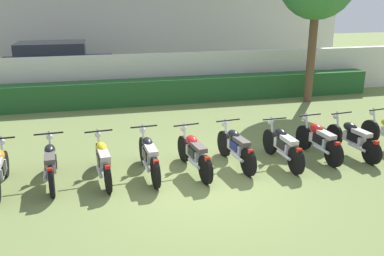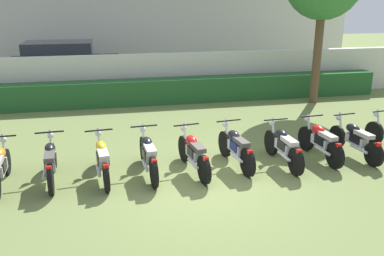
{
  "view_description": "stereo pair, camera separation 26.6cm",
  "coord_description": "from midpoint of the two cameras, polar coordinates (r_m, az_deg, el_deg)",
  "views": [
    {
      "loc": [
        -2.08,
        -7.58,
        3.78
      ],
      "look_at": [
        0.0,
        1.11,
        0.89
      ],
      "focal_mm": 39.07,
      "sensor_mm": 36.0,
      "label": 1
    },
    {
      "loc": [
        -1.82,
        -7.64,
        3.78
      ],
      "look_at": [
        0.0,
        1.11,
        0.89
      ],
      "focal_mm": 39.07,
      "sensor_mm": 36.0,
      "label": 2
    }
  ],
  "objects": [
    {
      "name": "motorcycle_in_row_4",
      "position": [
        9.06,
        -5.16,
        -3.66
      ],
      "size": [
        0.6,
        1.95,
        0.98
      ],
      "rotation": [
        0.0,
        0.0,
        1.63
      ],
      "color": "black",
      "rests_on": "ground"
    },
    {
      "name": "compound_wall",
      "position": [
        15.62,
        -4.39,
        7.03
      ],
      "size": [
        20.68,
        0.3,
        1.68
      ],
      "primitive_type": "cube",
      "color": "silver",
      "rests_on": "ground"
    },
    {
      "name": "motorcycle_in_row_3",
      "position": [
        9.02,
        -11.32,
        -4.17
      ],
      "size": [
        0.6,
        1.87,
        0.95
      ],
      "rotation": [
        0.0,
        0.0,
        1.67
      ],
      "color": "black",
      "rests_on": "ground"
    },
    {
      "name": "motorcycle_in_row_7",
      "position": [
        9.81,
        13.11,
        -2.4
      ],
      "size": [
        0.6,
        1.9,
        0.97
      ],
      "rotation": [
        0.0,
        0.0,
        1.62
      ],
      "color": "black",
      "rests_on": "ground"
    },
    {
      "name": "hedge_row",
      "position": [
        15.02,
        -4.0,
        5.03
      ],
      "size": [
        16.55,
        0.7,
        0.88
      ],
      "primitive_type": "cube",
      "color": "#235628",
      "rests_on": "ground"
    },
    {
      "name": "motorcycle_in_row_6",
      "position": [
        9.54,
        6.81,
        -2.61
      ],
      "size": [
        0.6,
        1.86,
        0.97
      ],
      "rotation": [
        0.0,
        0.0,
        1.69
      ],
      "color": "black",
      "rests_on": "ground"
    },
    {
      "name": "motorcycle_in_row_5",
      "position": [
        9.16,
        1.03,
        -3.38
      ],
      "size": [
        0.6,
        1.92,
        0.97
      ],
      "rotation": [
        0.0,
        0.0,
        1.71
      ],
      "color": "black",
      "rests_on": "ground"
    },
    {
      "name": "parked_car",
      "position": [
        18.34,
        -16.71,
        8.26
      ],
      "size": [
        4.53,
        2.14,
        1.89
      ],
      "rotation": [
        0.0,
        0.0,
        -0.02
      ],
      "color": "navy",
      "rests_on": "ground"
    },
    {
      "name": "motorcycle_in_row_2",
      "position": [
        9.13,
        -17.92,
        -4.37
      ],
      "size": [
        0.6,
        1.85,
        0.97
      ],
      "rotation": [
        0.0,
        0.0,
        1.64
      ],
      "color": "black",
      "rests_on": "ground"
    },
    {
      "name": "ground",
      "position": [
        8.72,
        2.38,
        -7.78
      ],
      "size": [
        60.0,
        60.0,
        0.0
      ],
      "primitive_type": "plane",
      "color": "olive"
    },
    {
      "name": "motorcycle_in_row_1",
      "position": [
        9.27,
        -23.99,
        -4.84
      ],
      "size": [
        0.6,
        1.85,
        0.94
      ],
      "rotation": [
        0.0,
        0.0,
        1.62
      ],
      "color": "black",
      "rests_on": "ground"
    },
    {
      "name": "motorcycle_in_row_8",
      "position": [
        10.37,
        17.82,
        -1.7
      ],
      "size": [
        0.6,
        1.83,
        0.96
      ],
      "rotation": [
        0.0,
        0.0,
        1.66
      ],
      "color": "black",
      "rests_on": "ground"
    },
    {
      "name": "motorcycle_in_row_9",
      "position": [
        10.83,
        22.07,
        -1.42
      ],
      "size": [
        0.6,
        1.9,
        0.94
      ],
      "rotation": [
        0.0,
        0.0,
        1.68
      ],
      "color": "black",
      "rests_on": "ground"
    }
  ]
}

